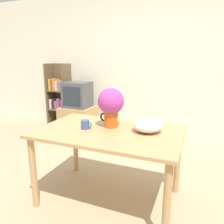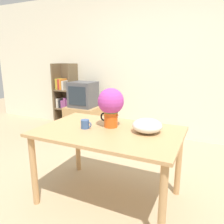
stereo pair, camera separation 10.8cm
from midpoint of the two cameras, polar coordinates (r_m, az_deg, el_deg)
The scene contains 9 objects.
ground_plane at distance 2.47m, azimuth -0.00°, elevation -21.13°, with size 12.00×12.00×0.00m, color tan.
wall_back at distance 4.01m, azimuth 13.07°, elevation 11.91°, with size 8.00×0.05×2.60m.
table at distance 2.13m, azimuth 0.57°, elevation -7.26°, with size 1.36×0.88×0.74m.
flower_vase at distance 2.14m, azimuth 1.14°, elevation 1.96°, with size 0.26×0.26×0.39m.
coffee_mug at distance 2.14m, azimuth -5.57°, elevation -3.17°, with size 0.12×0.08×0.09m.
white_bowl at distance 2.05m, azimuth 10.67°, elevation -3.55°, with size 0.28×0.28×0.13m.
tv_stand at distance 4.28m, azimuth -6.62°, elevation -1.92°, with size 0.61×0.55×0.51m.
tv_set at distance 4.17m, azimuth -6.82°, elevation 4.58°, with size 0.46×0.42×0.47m.
bookshelf at distance 4.75m, azimuth -11.39°, elevation 4.26°, with size 0.46×0.31×1.31m.
Camera 2 is at (0.91, -1.81, 1.42)m, focal length 35.00 mm.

